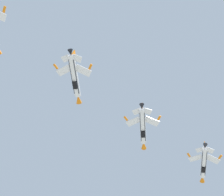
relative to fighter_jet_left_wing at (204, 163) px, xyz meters
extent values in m
cylinder|color=white|center=(0.12, -0.25, 0.00)|extent=(6.76, 11.54, 1.70)
cube|color=#383D47|center=(0.04, -0.29, -0.46)|extent=(5.74, 9.73, 0.67)
cone|color=orange|center=(-2.99, 6.18, 0.00)|extent=(2.45, 2.84, 1.56)
cone|color=black|center=(3.06, -6.33, 0.00)|extent=(1.92, 2.03, 1.36)
ellipsoid|color=#192333|center=(-0.92, 2.18, 0.62)|extent=(2.56, 3.44, 1.29)
cube|color=black|center=(-0.96, 1.62, -0.80)|extent=(2.08, 2.52, 1.04)
cube|color=white|center=(-1.45, -2.92, 0.42)|extent=(4.23, 2.06, 1.01)
cube|color=orange|center=(-2.82, -4.82, 0.83)|extent=(0.66, 1.62, 0.34)
cube|color=white|center=(3.16, -0.69, -0.59)|extent=(3.99, 4.48, 1.01)
cube|color=orange|center=(5.50, -0.80, -1.00)|extent=(1.64, 1.42, 0.34)
cube|color=white|center=(1.00, -5.50, 0.29)|extent=(2.30, 1.84, 0.58)
cube|color=white|center=(3.69, -4.19, -0.30)|extent=(2.73, 2.76, 0.58)
cube|color=orange|center=(2.53, -4.42, 1.77)|extent=(1.76, 2.65, 2.59)
cylinder|color=white|center=(-9.45, -23.40, -0.91)|extent=(6.76, 11.54, 1.70)
cube|color=#383D47|center=(-9.50, -23.42, -1.37)|extent=(5.72, 9.72, 0.54)
cone|color=orange|center=(-12.57, -16.97, -0.91)|extent=(2.45, 2.84, 1.56)
cone|color=black|center=(-6.51, -29.48, -0.91)|extent=(1.92, 2.03, 1.36)
ellipsoid|color=#192333|center=(-10.55, -21.00, -0.27)|extent=(2.48, 3.40, 1.20)
cube|color=black|center=(-10.47, -21.49, -1.71)|extent=(2.02, 2.49, 0.94)
cube|color=white|center=(-11.05, -26.08, -0.74)|extent=(4.27, 2.06, 0.61)
cube|color=orange|center=(-12.45, -28.00, -0.53)|extent=(0.64, 1.62, 0.29)
cube|color=white|center=(-6.38, -23.82, -1.25)|extent=(4.01, 4.51, 0.61)
cube|color=orange|center=(-4.01, -23.92, -1.45)|extent=(1.63, 1.41, 0.29)
cube|color=white|center=(-8.60, -28.66, -0.76)|extent=(2.31, 1.84, 0.38)
cube|color=white|center=(-5.87, -27.33, -1.06)|extent=(2.74, 2.78, 0.38)
cube|color=orange|center=(-7.20, -27.65, 0.89)|extent=(1.54, 2.54, 2.61)
cylinder|color=white|center=(-17.33, -46.78, -0.50)|extent=(6.76, 11.54, 1.70)
cube|color=#383D47|center=(-17.41, -46.82, -0.96)|extent=(5.74, 9.73, 0.68)
cone|color=orange|center=(-20.44, -40.35, -0.50)|extent=(2.45, 2.84, 1.56)
cone|color=black|center=(-14.39, -52.86, -0.50)|extent=(1.92, 2.03, 1.36)
ellipsoid|color=#192333|center=(-18.36, -44.35, 0.13)|extent=(2.56, 3.44, 1.29)
cube|color=black|center=(-18.41, -44.91, -1.29)|extent=(2.08, 2.52, 1.04)
cube|color=white|center=(-18.90, -49.45, -0.07)|extent=(4.23, 2.06, 1.02)
cube|color=orange|center=(-20.27, -51.35, 0.34)|extent=(0.66, 1.62, 0.34)
cube|color=white|center=(-14.29, -47.22, -1.09)|extent=(3.99, 4.48, 1.02)
cube|color=orange|center=(-11.95, -47.33, -1.50)|extent=(1.64, 1.42, 0.34)
cube|color=white|center=(-16.45, -52.03, -0.20)|extent=(2.30, 1.84, 0.59)
cube|color=white|center=(-13.76, -50.72, -0.80)|extent=(2.73, 2.76, 0.59)
cube|color=orange|center=(-14.92, -50.95, 1.28)|extent=(1.77, 2.65, 2.59)
cube|color=orange|center=(-21.41, -69.83, -0.66)|extent=(1.64, 1.42, 0.32)
camera|label=1|loc=(10.91, -74.68, -74.61)|focal=50.74mm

